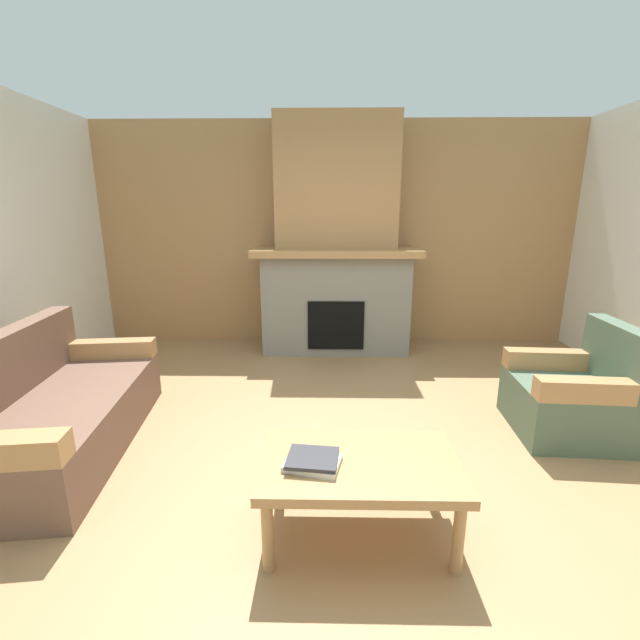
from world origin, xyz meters
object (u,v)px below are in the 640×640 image
Objects in this scene: couch at (55,412)px; fireplace at (336,253)px; armchair at (575,396)px; coffee_table at (360,470)px.

fireplace is at bearing 49.90° from couch.
couch is (-2.00, -2.38, -0.88)m from fireplace.
armchair is (3.77, 0.31, 0.01)m from couch.
couch is 3.79m from armchair.
couch is at bearing -175.26° from armchair.
armchair is at bearing -49.33° from fireplace.
fireplace reaches higher than armchair.
fireplace reaches higher than coffee_table.
couch reaches higher than coffee_table.
coffee_table is at bearing -20.53° from couch.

